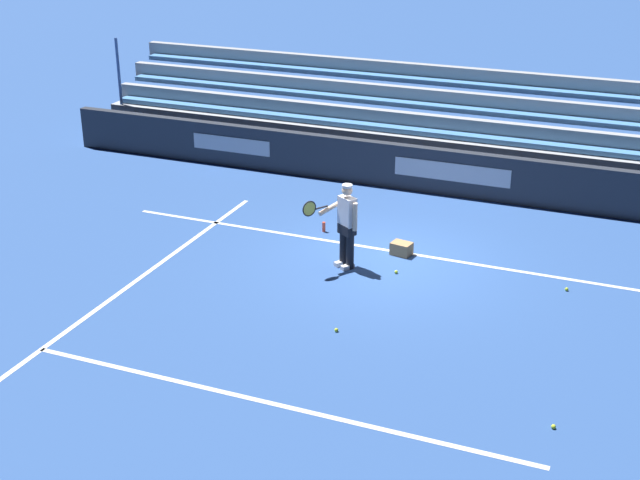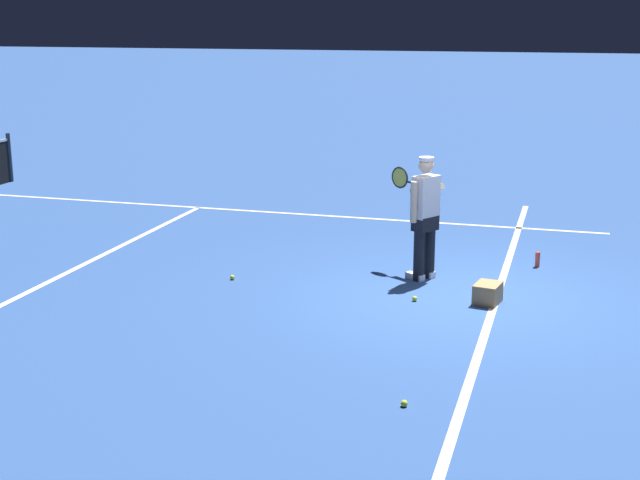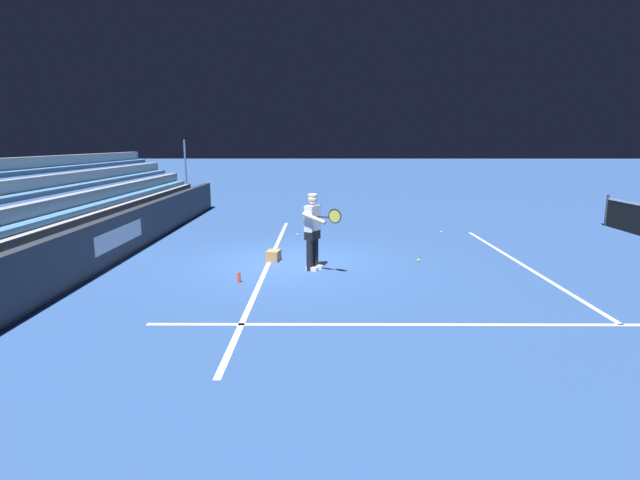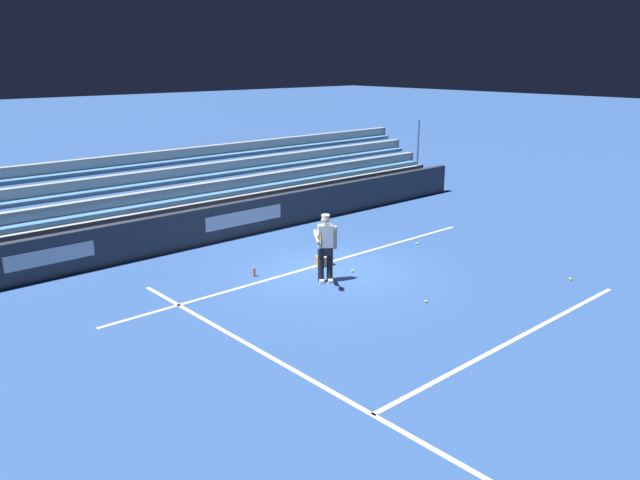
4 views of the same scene
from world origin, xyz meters
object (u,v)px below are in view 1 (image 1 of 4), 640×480
ball_box_cardboard (401,249)px  tennis_ball_far_right (336,330)px  water_bottle (324,227)px  tennis_ball_far_left (396,272)px  tennis_ball_near_player (553,427)px  tennis_player (346,225)px  tennis_ball_midcourt (567,289)px

ball_box_cardboard → tennis_ball_far_right: size_ratio=6.06×
ball_box_cardboard → water_bottle: 1.99m
tennis_ball_far_left → tennis_ball_near_player: bearing=131.7°
ball_box_cardboard → tennis_player: bearing=49.3°
tennis_ball_midcourt → tennis_ball_near_player: (-0.45, 4.54, 0.00)m
tennis_player → ball_box_cardboard: 1.51m
tennis_player → tennis_ball_far_right: 2.79m
tennis_ball_midcourt → tennis_player: bearing=7.6°
tennis_player → ball_box_cardboard: bearing=-130.7°
tennis_ball_midcourt → water_bottle: bearing=-10.2°
tennis_ball_midcourt → tennis_ball_far_left: size_ratio=1.00×
tennis_ball_far_right → tennis_ball_midcourt: same height
tennis_player → tennis_ball_far_left: tennis_player is taller
tennis_ball_far_right → tennis_ball_far_left: bearing=-95.1°
water_bottle → tennis_ball_far_right: bearing=114.8°
tennis_player → water_bottle: bearing=-54.7°
tennis_player → tennis_ball_far_right: size_ratio=25.98×
tennis_ball_far_left → water_bottle: size_ratio=0.30×
tennis_ball_far_left → tennis_ball_midcourt: bearing=-171.4°
water_bottle → tennis_ball_near_player: bearing=136.2°
tennis_player → tennis_ball_midcourt: 4.33m
tennis_ball_far_right → tennis_ball_far_left: (-0.23, -2.61, 0.00)m
tennis_player → tennis_ball_near_player: tennis_player is taller
ball_box_cardboard → tennis_ball_midcourt: ball_box_cardboard is taller
tennis_ball_far_right → tennis_ball_midcourt: size_ratio=1.00×
tennis_ball_far_left → tennis_player: bearing=4.5°
tennis_player → tennis_ball_midcourt: bearing=-172.4°
tennis_ball_near_player → tennis_ball_far_left: bearing=-48.3°
tennis_ball_far_right → tennis_ball_midcourt: (-3.41, -3.09, 0.00)m
tennis_ball_near_player → tennis_player: bearing=-40.6°
tennis_ball_midcourt → tennis_ball_near_player: same height
tennis_ball_far_right → tennis_ball_midcourt: 4.60m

